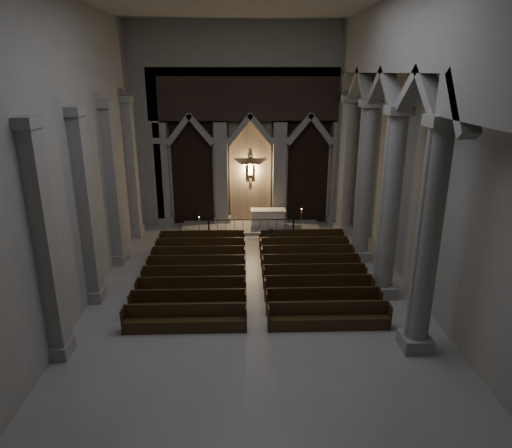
{
  "coord_description": "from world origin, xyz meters",
  "views": [
    {
      "loc": [
        -0.51,
        -16.18,
        9.24
      ],
      "look_at": [
        0.08,
        3.0,
        2.83
      ],
      "focal_mm": 32.0,
      "sensor_mm": 36.0,
      "label": 1
    }
  ],
  "objects_px": {
    "altar": "(268,218)",
    "altar_rail": "(251,224)",
    "pews": "(254,275)",
    "candle_stand_right": "(301,226)",
    "worshipper": "(271,241)",
    "candle_stand_left": "(200,232)"
  },
  "relations": [
    {
      "from": "altar",
      "to": "altar_rail",
      "type": "bearing_deg",
      "value": -132.24
    },
    {
      "from": "candle_stand_left",
      "to": "candle_stand_right",
      "type": "bearing_deg",
      "value": 6.74
    },
    {
      "from": "pews",
      "to": "worshipper",
      "type": "relative_size",
      "value": 7.31
    },
    {
      "from": "candle_stand_left",
      "to": "worshipper",
      "type": "relative_size",
      "value": 0.92
    },
    {
      "from": "candle_stand_left",
      "to": "altar",
      "type": "bearing_deg",
      "value": 19.85
    },
    {
      "from": "pews",
      "to": "altar",
      "type": "bearing_deg",
      "value": 82.0
    },
    {
      "from": "candle_stand_left",
      "to": "pews",
      "type": "height_order",
      "value": "candle_stand_left"
    },
    {
      "from": "altar_rail",
      "to": "pews",
      "type": "height_order",
      "value": "pews"
    },
    {
      "from": "altar",
      "to": "altar_rail",
      "type": "height_order",
      "value": "altar"
    },
    {
      "from": "pews",
      "to": "worshipper",
      "type": "height_order",
      "value": "worshipper"
    },
    {
      "from": "candle_stand_right",
      "to": "worshipper",
      "type": "xyz_separation_m",
      "value": [
        -2.01,
        -3.31,
        0.28
      ]
    },
    {
      "from": "altar",
      "to": "candle_stand_left",
      "type": "xyz_separation_m",
      "value": [
        -4.09,
        -1.48,
        -0.35
      ]
    },
    {
      "from": "candle_stand_left",
      "to": "pews",
      "type": "xyz_separation_m",
      "value": [
        3.03,
        -6.05,
        -0.01
      ]
    },
    {
      "from": "worshipper",
      "to": "candle_stand_right",
      "type": "bearing_deg",
      "value": 61.72
    },
    {
      "from": "altar",
      "to": "worshipper",
      "type": "height_order",
      "value": "worshipper"
    },
    {
      "from": "candle_stand_right",
      "to": "worshipper",
      "type": "height_order",
      "value": "candle_stand_right"
    },
    {
      "from": "altar_rail",
      "to": "pews",
      "type": "distance_m",
      "value": 6.37
    },
    {
      "from": "candle_stand_left",
      "to": "pews",
      "type": "bearing_deg",
      "value": -63.36
    },
    {
      "from": "altar_rail",
      "to": "worshipper",
      "type": "relative_size",
      "value": 3.72
    },
    {
      "from": "altar_rail",
      "to": "candle_stand_right",
      "type": "xyz_separation_m",
      "value": [
        3.01,
        0.4,
        -0.26
      ]
    },
    {
      "from": "altar",
      "to": "worshipper",
      "type": "distance_m",
      "value": 4.07
    },
    {
      "from": "candle_stand_right",
      "to": "pews",
      "type": "distance_m",
      "value": 7.4
    }
  ]
}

